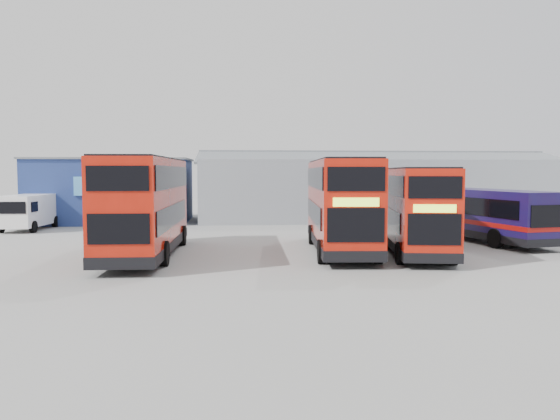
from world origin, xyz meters
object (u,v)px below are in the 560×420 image
(single_decker_blue, at_px, (479,215))
(double_decker_centre, at_px, (340,206))
(panel_van, at_px, (29,210))
(double_decker_right, at_px, (413,211))
(office_block, at_px, (114,190))
(maintenance_shed, at_px, (374,188))
(double_decker_left, at_px, (146,207))

(single_decker_blue, bearing_deg, double_decker_centre, 11.53)
(double_decker_centre, bearing_deg, panel_van, 153.02)
(double_decker_right, bearing_deg, double_decker_centre, 174.18)
(single_decker_blue, bearing_deg, office_block, -41.30)
(maintenance_shed, bearing_deg, panel_van, -163.29)
(double_decker_right, bearing_deg, office_block, 143.50)
(double_decker_centre, height_order, single_decker_blue, double_decker_centre)
(double_decker_left, relative_size, panel_van, 1.96)
(panel_van, bearing_deg, single_decker_blue, -12.92)
(maintenance_shed, height_order, single_decker_blue, maintenance_shed)
(double_decker_right, height_order, panel_van, double_decker_right)
(double_decker_left, relative_size, single_decker_blue, 0.98)
(double_decker_centre, xyz_separation_m, single_decker_blue, (9.05, 3.72, -0.82))
(double_decker_centre, xyz_separation_m, panel_van, (-19.66, 11.98, -0.95))
(office_block, relative_size, double_decker_right, 1.20)
(maintenance_shed, relative_size, single_decker_blue, 2.67)
(maintenance_shed, xyz_separation_m, panel_van, (-26.54, -7.97, -1.23))
(maintenance_shed, bearing_deg, single_decker_blue, -82.40)
(double_decker_right, distance_m, single_decker_blue, 7.26)
(maintenance_shed, xyz_separation_m, double_decker_centre, (-6.88, -19.94, -0.28))
(maintenance_shed, height_order, double_decker_centre, maintenance_shed)
(double_decker_centre, distance_m, double_decker_right, 3.62)
(double_decker_left, xyz_separation_m, double_decker_right, (13.07, -0.04, -0.24))
(double_decker_right, xyz_separation_m, single_decker_blue, (5.55, 4.64, -0.61))
(maintenance_shed, distance_m, double_decker_right, 21.14)
(double_decker_left, distance_m, panel_van, 16.37)
(office_block, xyz_separation_m, panel_van, (-4.54, -5.96, -1.21))
(single_decker_blue, bearing_deg, maintenance_shed, -93.24)
(office_block, height_order, double_decker_centre, office_block)
(double_decker_left, xyz_separation_m, double_decker_centre, (9.57, 0.88, -0.03))
(maintenance_shed, bearing_deg, double_decker_right, -99.21)
(double_decker_right, distance_m, panel_van, 26.52)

